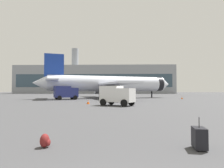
# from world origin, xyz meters

# --- Properties ---
(airplane_at_gate) EXTENTS (34.69, 31.74, 10.50)m
(airplane_at_gate) POSITION_xyz_m (-2.13, 45.85, 3.66)
(airplane_at_gate) COLOR silver
(airplane_at_gate) RESTS_ON ground
(service_truck) EXTENTS (5.25, 4.36, 2.90)m
(service_truck) POSITION_xyz_m (-10.97, 38.17, 1.61)
(service_truck) COLOR navy
(service_truck) RESTS_ON ground
(cargo_van) EXTENTS (4.82, 3.96, 2.60)m
(cargo_van) POSITION_xyz_m (0.01, 22.93, 1.45)
(cargo_van) COLOR white
(cargo_van) RESTS_ON ground
(safety_cone_near) EXTENTS (0.44, 0.44, 0.63)m
(safety_cone_near) POSITION_xyz_m (-4.26, 25.90, 0.31)
(safety_cone_near) COLOR #F2590C
(safety_cone_near) RESTS_ON ground
(safety_cone_mid) EXTENTS (0.44, 0.44, 0.64)m
(safety_cone_mid) POSITION_xyz_m (15.06, 42.61, 0.32)
(safety_cone_mid) COLOR #F2590C
(safety_cone_mid) RESTS_ON ground
(rolling_suitcase) EXTENTS (0.48, 0.69, 1.10)m
(rolling_suitcase) POSITION_xyz_m (2.94, 4.53, 0.39)
(rolling_suitcase) COLOR black
(rolling_suitcase) RESTS_ON ground
(traveller_backpack) EXTENTS (0.36, 0.40, 0.48)m
(traveller_backpack) POSITION_xyz_m (-2.44, 4.58, 0.23)
(traveller_backpack) COLOR maroon
(traveller_backpack) RESTS_ON ground
(terminal_building) EXTENTS (98.54, 21.18, 29.30)m
(terminal_building) POSITION_xyz_m (-14.65, 121.13, 8.74)
(terminal_building) COLOR gray
(terminal_building) RESTS_ON ground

